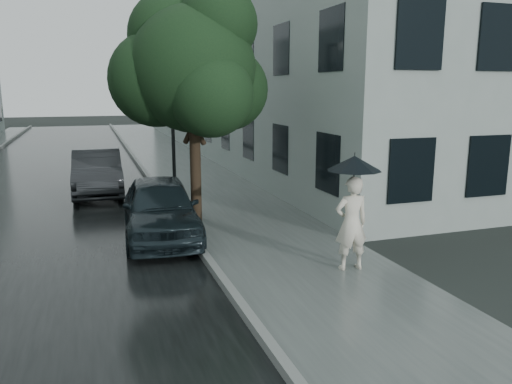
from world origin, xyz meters
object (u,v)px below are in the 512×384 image
object	(u,v)px
street_tree	(192,68)
car_far	(97,172)
pedestrian	(351,223)
lamp_post	(168,104)
car_near	(160,208)

from	to	relation	value
street_tree	car_far	size ratio (longest dim) A/B	1.35
pedestrian	car_far	size ratio (longest dim) A/B	0.42
car_far	street_tree	bearing A→B (deg)	-63.65
lamp_post	car_near	size ratio (longest dim) A/B	1.23
lamp_post	pedestrian	bearing A→B (deg)	-85.88
pedestrian	lamp_post	world-z (taller)	lamp_post
pedestrian	car_far	distance (m)	10.08
street_tree	car_near	size ratio (longest dim) A/B	1.42
car_near	car_far	bearing A→B (deg)	106.27
street_tree	car_far	bearing A→B (deg)	115.61
pedestrian	street_tree	distance (m)	5.64
lamp_post	car_near	world-z (taller)	lamp_post
pedestrian	car_near	size ratio (longest dim) A/B	0.44
lamp_post	car_far	bearing A→B (deg)	168.42
street_tree	lamp_post	distance (m)	4.80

